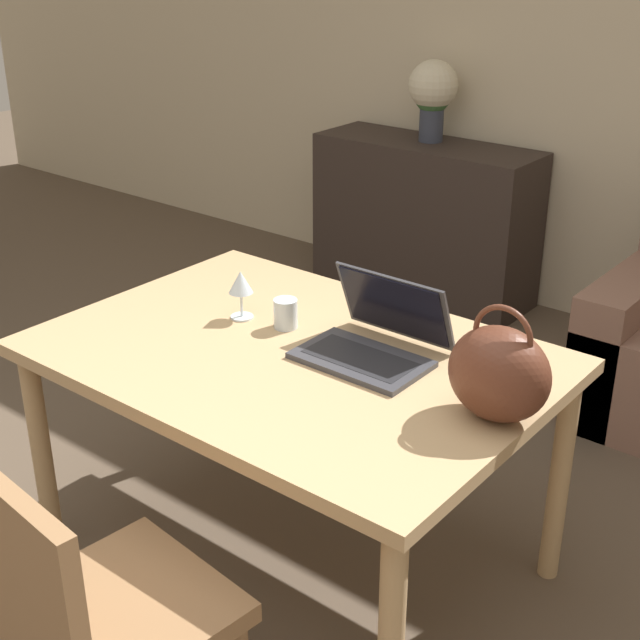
% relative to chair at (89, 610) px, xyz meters
% --- Properties ---
extents(dining_table, '(1.40, 0.98, 0.73)m').
position_rel_chair_xyz_m(dining_table, '(-0.15, 0.85, 0.16)').
color(dining_table, tan).
rests_on(dining_table, ground_plane).
extents(chair, '(0.48, 0.48, 0.86)m').
position_rel_chair_xyz_m(chair, '(0.00, 0.00, 0.00)').
color(chair, olive).
rests_on(chair, ground_plane).
extents(sideboard, '(1.17, 0.40, 0.80)m').
position_rel_chair_xyz_m(sideboard, '(-1.04, 2.95, -0.09)').
color(sideboard, '#332823').
rests_on(sideboard, ground_plane).
extents(laptop, '(0.36, 0.31, 0.22)m').
position_rel_chair_xyz_m(laptop, '(0.04, 0.98, 0.30)').
color(laptop, '#38383D').
rests_on(laptop, dining_table).
extents(drinking_glass, '(0.07, 0.07, 0.09)m').
position_rel_chair_xyz_m(drinking_glass, '(-0.27, 0.96, 0.28)').
color(drinking_glass, silver).
rests_on(drinking_glass, dining_table).
extents(wine_glass, '(0.07, 0.07, 0.15)m').
position_rel_chair_xyz_m(wine_glass, '(-0.42, 0.93, 0.35)').
color(wine_glass, silver).
rests_on(wine_glass, dining_table).
extents(handbag, '(0.25, 0.19, 0.29)m').
position_rel_chair_xyz_m(handbag, '(0.47, 0.88, 0.36)').
color(handbag, '#592D1E').
rests_on(handbag, dining_table).
extents(flower_vase, '(0.24, 0.24, 0.40)m').
position_rel_chair_xyz_m(flower_vase, '(-1.05, 2.98, 0.56)').
color(flower_vase, '#333847').
rests_on(flower_vase, sideboard).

